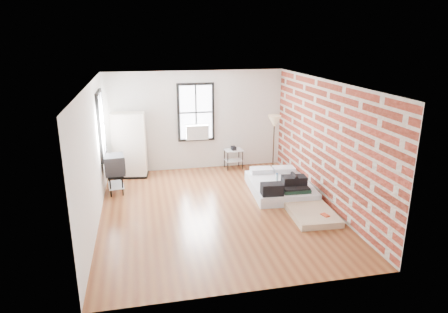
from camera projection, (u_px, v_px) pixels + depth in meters
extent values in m
plane|color=brown|center=(216.00, 210.00, 8.87)|extent=(6.00, 6.00, 0.00)
cube|color=silver|center=(196.00, 121.00, 11.27)|extent=(5.00, 0.01, 2.80)
cube|color=silver|center=(256.00, 207.00, 5.66)|extent=(5.00, 0.01, 2.80)
cube|color=silver|center=(93.00, 157.00, 7.97)|extent=(0.01, 6.00, 2.80)
cube|color=maroon|center=(325.00, 143.00, 8.96)|extent=(0.02, 6.00, 2.80)
cube|color=white|center=(215.00, 83.00, 8.05)|extent=(5.00, 6.00, 0.01)
cube|color=white|center=(196.00, 112.00, 11.15)|extent=(0.90, 0.02, 1.50)
cube|color=black|center=(179.00, 113.00, 11.07)|extent=(0.07, 0.08, 1.64)
cube|color=black|center=(213.00, 112.00, 11.26)|extent=(0.07, 0.08, 1.64)
cube|color=black|center=(195.00, 84.00, 10.94)|extent=(0.90, 0.08, 0.07)
cube|color=black|center=(196.00, 139.00, 11.40)|extent=(0.90, 0.08, 0.07)
cube|color=black|center=(196.00, 112.00, 11.14)|extent=(0.04, 0.02, 1.50)
cube|color=black|center=(196.00, 112.00, 11.14)|extent=(0.90, 0.02, 0.04)
cube|color=silver|center=(197.00, 132.00, 11.19)|extent=(0.62, 0.30, 0.40)
cube|color=white|center=(102.00, 125.00, 9.59)|extent=(0.02, 0.90, 1.50)
cube|color=black|center=(99.00, 130.00, 9.13)|extent=(0.08, 0.07, 1.64)
cube|color=black|center=(102.00, 121.00, 10.04)|extent=(0.08, 0.07, 1.64)
cube|color=black|center=(98.00, 92.00, 9.35)|extent=(0.08, 0.90, 0.07)
cube|color=black|center=(104.00, 156.00, 9.81)|extent=(0.08, 0.90, 0.07)
cube|color=black|center=(102.00, 125.00, 9.59)|extent=(0.02, 0.04, 1.50)
cube|color=black|center=(102.00, 125.00, 9.59)|extent=(0.02, 0.90, 0.04)
cube|color=white|center=(280.00, 187.00, 9.87)|extent=(1.56, 2.03, 0.25)
cube|color=white|center=(261.00, 170.00, 10.50)|extent=(0.58, 0.40, 0.12)
cube|color=white|center=(284.00, 169.00, 10.58)|extent=(0.58, 0.40, 0.12)
cube|color=black|center=(294.00, 182.00, 9.39)|extent=(0.58, 0.36, 0.30)
cylinder|color=black|center=(294.00, 175.00, 9.33)|extent=(0.11, 0.36, 0.08)
cube|color=black|center=(272.00, 189.00, 9.02)|extent=(0.51, 0.34, 0.26)
cylinder|color=silver|center=(277.00, 179.00, 9.74)|extent=(0.07, 0.07, 0.22)
cylinder|color=#195DB2|center=(277.00, 174.00, 9.71)|extent=(0.04, 0.04, 0.03)
cube|color=#C3AF8D|center=(308.00, 209.00, 8.75)|extent=(0.98, 1.76, 0.14)
cube|color=#163325|center=(295.00, 192.00, 9.28)|extent=(0.65, 0.48, 0.20)
cube|color=black|center=(295.00, 187.00, 9.24)|extent=(0.61, 0.44, 0.04)
cube|color=#AD381B|center=(325.00, 215.00, 8.28)|extent=(0.16, 0.20, 0.02)
cube|color=black|center=(132.00, 175.00, 10.97)|extent=(0.95, 0.62, 0.06)
cube|color=#F4E4CD|center=(129.00, 144.00, 10.71)|extent=(0.90, 0.57, 1.70)
cylinder|color=black|center=(228.00, 162.00, 11.32)|extent=(0.02, 0.02, 0.55)
cylinder|color=black|center=(243.00, 160.00, 11.44)|extent=(0.02, 0.02, 0.55)
cylinder|color=black|center=(224.00, 158.00, 11.64)|extent=(0.02, 0.02, 0.55)
cylinder|color=black|center=(239.00, 157.00, 11.76)|extent=(0.02, 0.02, 0.55)
cube|color=silver|center=(234.00, 150.00, 11.46)|extent=(0.53, 0.44, 0.02)
cube|color=silver|center=(233.00, 160.00, 11.55)|extent=(0.51, 0.42, 0.02)
cube|color=black|center=(234.00, 148.00, 11.44)|extent=(0.13, 0.19, 0.10)
cylinder|color=black|center=(272.00, 173.00, 11.17)|extent=(0.24, 0.24, 0.03)
cylinder|color=black|center=(273.00, 148.00, 10.95)|extent=(0.03, 0.03, 1.43)
cone|color=#CCB182|center=(274.00, 121.00, 10.73)|extent=(0.35, 0.35, 0.32)
cylinder|color=black|center=(111.00, 188.00, 9.52)|extent=(0.03, 0.03, 0.47)
cylinder|color=black|center=(123.00, 186.00, 9.60)|extent=(0.03, 0.03, 0.47)
cylinder|color=black|center=(109.00, 180.00, 10.03)|extent=(0.03, 0.03, 0.47)
cylinder|color=black|center=(121.00, 179.00, 10.11)|extent=(0.03, 0.03, 0.47)
cube|color=black|center=(115.00, 174.00, 9.75)|extent=(0.44, 0.71, 0.03)
cube|color=silver|center=(116.00, 185.00, 9.83)|extent=(0.42, 0.69, 0.02)
cube|color=black|center=(114.00, 165.00, 9.67)|extent=(0.52, 0.59, 0.47)
cube|color=black|center=(124.00, 164.00, 9.74)|extent=(0.07, 0.45, 0.37)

